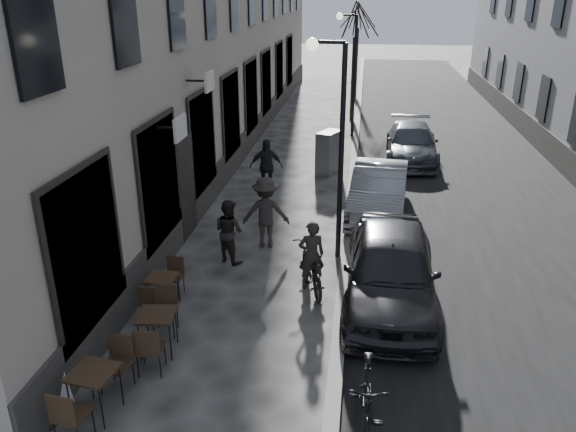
% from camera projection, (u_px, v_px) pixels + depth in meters
% --- Properties ---
extents(road, '(7.30, 60.00, 0.00)m').
position_uv_depth(road, '(447.00, 151.00, 22.36)').
color(road, black).
rests_on(road, ground).
extents(kerb, '(0.25, 60.00, 0.12)m').
position_uv_depth(kerb, '(355.00, 146.00, 22.79)').
color(kerb, slate).
rests_on(kerb, ground).
extents(streetlamp_near, '(0.90, 0.28, 5.09)m').
position_uv_depth(streetlamp_near, '(335.00, 128.00, 12.49)').
color(streetlamp_near, black).
rests_on(streetlamp_near, ground).
extents(streetlamp_far, '(0.90, 0.28, 5.09)m').
position_uv_depth(streetlamp_far, '(351.00, 62.00, 23.49)').
color(streetlamp_far, black).
rests_on(streetlamp_far, ground).
extents(tree_near, '(2.40, 2.40, 5.70)m').
position_uv_depth(tree_near, '(356.00, 20.00, 25.66)').
color(tree_near, black).
rests_on(tree_near, ground).
extents(tree_far, '(2.40, 2.40, 5.70)m').
position_uv_depth(tree_far, '(358.00, 14.00, 31.16)').
color(tree_far, black).
rests_on(tree_far, ground).
extents(bistro_set_a, '(0.72, 1.62, 0.93)m').
position_uv_depth(bistro_set_a, '(95.00, 388.00, 8.46)').
color(bistro_set_a, '#2F1E15').
rests_on(bistro_set_a, ground).
extents(bistro_set_b, '(0.71, 1.61, 0.93)m').
position_uv_depth(bistro_set_b, '(158.00, 329.00, 9.93)').
color(bistro_set_b, '#2F1E15').
rests_on(bistro_set_b, ground).
extents(bistro_set_c, '(0.61, 1.42, 0.83)m').
position_uv_depth(bistro_set_c, '(163.00, 289.00, 11.34)').
color(bistro_set_c, '#2F1E15').
rests_on(bistro_set_c, ground).
extents(sign_board, '(0.52, 0.67, 1.05)m').
position_uv_depth(sign_board, '(51.00, 392.00, 8.45)').
color(sign_board, black).
rests_on(sign_board, ground).
extents(utility_cabinet, '(0.91, 1.13, 1.49)m').
position_uv_depth(utility_cabinet, '(329.00, 153.00, 19.41)').
color(utility_cabinet, '#57585A').
rests_on(utility_cabinet, ground).
extents(bicycle, '(1.15, 1.93, 0.96)m').
position_uv_depth(bicycle, '(311.00, 268.00, 12.07)').
color(bicycle, black).
rests_on(bicycle, ground).
extents(cyclist_rider, '(0.66, 0.53, 1.57)m').
position_uv_depth(cyclist_rider, '(311.00, 255.00, 11.95)').
color(cyclist_rider, black).
rests_on(cyclist_rider, ground).
extents(pedestrian_near, '(0.95, 0.89, 1.55)m').
position_uv_depth(pedestrian_near, '(229.00, 231.00, 13.16)').
color(pedestrian_near, black).
rests_on(pedestrian_near, ground).
extents(pedestrian_mid, '(1.24, 0.80, 1.81)m').
position_uv_depth(pedestrian_mid, '(266.00, 212.00, 13.89)').
color(pedestrian_mid, '#2A2625').
rests_on(pedestrian_mid, ground).
extents(pedestrian_far, '(1.10, 0.67, 1.75)m').
position_uv_depth(pedestrian_far, '(266.00, 166.00, 17.50)').
color(pedestrian_far, black).
rests_on(pedestrian_far, ground).
extents(car_near, '(1.96, 4.66, 1.58)m').
position_uv_depth(car_near, '(391.00, 269.00, 11.36)').
color(car_near, black).
rests_on(car_near, ground).
extents(car_mid, '(1.85, 4.39, 1.41)m').
position_uv_depth(car_mid, '(379.00, 191.00, 15.95)').
color(car_mid, gray).
rests_on(car_mid, ground).
extents(car_far, '(1.97, 4.58, 1.31)m').
position_uv_depth(car_far, '(412.00, 143.00, 20.92)').
color(car_far, '#3F434A').
rests_on(car_far, ground).
extents(moped, '(0.56, 1.91, 1.14)m').
position_uv_depth(moped, '(367.00, 402.00, 8.05)').
color(moped, black).
rests_on(moped, ground).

